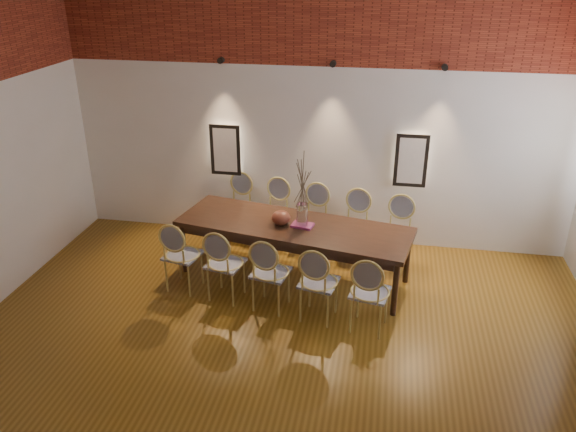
% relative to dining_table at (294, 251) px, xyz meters
% --- Properties ---
extents(floor, '(7.00, 7.00, 0.02)m').
position_rel_dining_table_xyz_m(floor, '(0.11, -2.31, -0.39)').
color(floor, brown).
rests_on(floor, ground).
extents(wall_back, '(7.00, 0.10, 4.00)m').
position_rel_dining_table_xyz_m(wall_back, '(0.11, 1.24, 1.62)').
color(wall_back, silver).
rests_on(wall_back, ground).
extents(brick_band_back, '(7.00, 0.02, 1.50)m').
position_rel_dining_table_xyz_m(brick_band_back, '(0.11, 1.17, 2.88)').
color(brick_band_back, maroon).
rests_on(brick_band_back, ground).
extents(niche_left, '(0.36, 0.06, 0.66)m').
position_rel_dining_table_xyz_m(niche_left, '(-1.19, 1.14, 0.93)').
color(niche_left, '#FFEAC6').
rests_on(niche_left, wall_back).
extents(niche_right, '(0.36, 0.06, 0.66)m').
position_rel_dining_table_xyz_m(niche_right, '(1.41, 1.14, 0.93)').
color(niche_right, '#FFEAC6').
rests_on(niche_right, wall_back).
extents(spot_fixture_left, '(0.08, 0.10, 0.08)m').
position_rel_dining_table_xyz_m(spot_fixture_left, '(-1.19, 1.11, 2.17)').
color(spot_fixture_left, black).
rests_on(spot_fixture_left, wall_back).
extents(spot_fixture_mid, '(0.08, 0.10, 0.08)m').
position_rel_dining_table_xyz_m(spot_fixture_mid, '(0.31, 1.11, 2.17)').
color(spot_fixture_mid, black).
rests_on(spot_fixture_mid, wall_back).
extents(spot_fixture_right, '(0.08, 0.10, 0.08)m').
position_rel_dining_table_xyz_m(spot_fixture_right, '(1.71, 1.11, 2.17)').
color(spot_fixture_right, black).
rests_on(spot_fixture_right, wall_back).
extents(dining_table, '(3.06, 1.48, 0.75)m').
position_rel_dining_table_xyz_m(dining_table, '(0.00, 0.00, 0.00)').
color(dining_table, '#321D12').
rests_on(dining_table, floor).
extents(chair_near_a, '(0.51, 0.51, 0.94)m').
position_rel_dining_table_xyz_m(chair_near_a, '(-1.30, -0.52, 0.09)').
color(chair_near_a, tan).
rests_on(chair_near_a, floor).
extents(chair_near_b, '(0.51, 0.51, 0.94)m').
position_rel_dining_table_xyz_m(chair_near_b, '(-0.72, -0.63, 0.09)').
color(chair_near_b, tan).
rests_on(chair_near_b, floor).
extents(chair_near_c, '(0.51, 0.51, 0.94)m').
position_rel_dining_table_xyz_m(chair_near_c, '(-0.14, -0.74, 0.09)').
color(chair_near_c, tan).
rests_on(chair_near_c, floor).
extents(chair_near_d, '(0.51, 0.51, 0.94)m').
position_rel_dining_table_xyz_m(chair_near_d, '(0.44, -0.85, 0.09)').
color(chair_near_d, tan).
rests_on(chair_near_d, floor).
extents(chair_near_e, '(0.51, 0.51, 0.94)m').
position_rel_dining_table_xyz_m(chair_near_e, '(1.01, -0.96, 0.09)').
color(chair_near_e, tan).
rests_on(chair_near_e, floor).
extents(chair_far_a, '(0.51, 0.51, 0.94)m').
position_rel_dining_table_xyz_m(chair_far_a, '(-1.01, 0.96, 0.09)').
color(chair_far_a, tan).
rests_on(chair_far_a, floor).
extents(chair_far_b, '(0.51, 0.51, 0.94)m').
position_rel_dining_table_xyz_m(chair_far_b, '(-0.44, 0.85, 0.09)').
color(chair_far_b, tan).
rests_on(chair_far_b, floor).
extents(chair_far_c, '(0.51, 0.51, 0.94)m').
position_rel_dining_table_xyz_m(chair_far_c, '(0.14, 0.74, 0.09)').
color(chair_far_c, tan).
rests_on(chair_far_c, floor).
extents(chair_far_d, '(0.51, 0.51, 0.94)m').
position_rel_dining_table_xyz_m(chair_far_d, '(0.72, 0.63, 0.09)').
color(chair_far_d, tan).
rests_on(chair_far_d, floor).
extents(chair_far_e, '(0.51, 0.51, 0.94)m').
position_rel_dining_table_xyz_m(chair_far_e, '(1.30, 0.52, 0.09)').
color(chair_far_e, tan).
rests_on(chair_far_e, floor).
extents(vase, '(0.14, 0.14, 0.30)m').
position_rel_dining_table_xyz_m(vase, '(0.11, -0.02, 0.53)').
color(vase, silver).
rests_on(vase, dining_table).
extents(dried_branches, '(0.50, 0.50, 0.70)m').
position_rel_dining_table_xyz_m(dried_branches, '(0.11, -0.02, 0.98)').
color(dried_branches, '#4B3F2E').
rests_on(dried_branches, vase).
extents(bowl, '(0.24, 0.24, 0.18)m').
position_rel_dining_table_xyz_m(bowl, '(-0.16, -0.02, 0.46)').
color(bowl, maroon).
rests_on(bowl, dining_table).
extents(book, '(0.29, 0.23, 0.03)m').
position_rel_dining_table_xyz_m(book, '(0.11, -0.03, 0.39)').
color(book, '#882A5B').
rests_on(book, dining_table).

